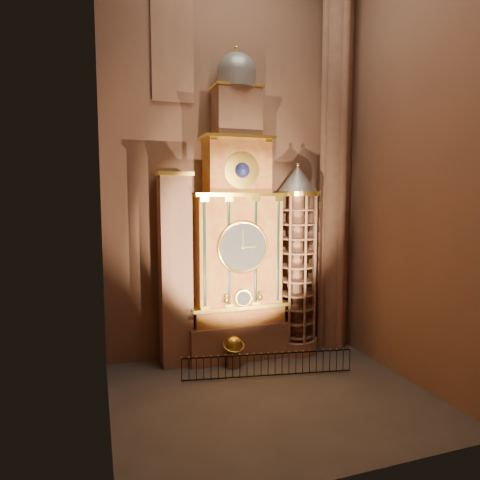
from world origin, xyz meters
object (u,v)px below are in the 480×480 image
object	(u,v)px
celestial_globe	(234,348)
portrait_tower	(175,269)
stair_turret	(296,261)
astronomical_clock	(237,238)
iron_railing	(268,365)

from	to	relation	value
celestial_globe	portrait_tower	bearing A→B (deg)	153.52
stair_turret	portrait_tower	bearing A→B (deg)	177.67
astronomical_clock	celestial_globe	distance (m)	5.87
celestial_globe	iron_railing	world-z (taller)	celestial_globe
portrait_tower	celestial_globe	distance (m)	5.18
portrait_tower	astronomical_clock	bearing A→B (deg)	-0.29
celestial_globe	iron_railing	bearing A→B (deg)	-55.51
portrait_tower	celestial_globe	bearing A→B (deg)	-26.48
stair_turret	celestial_globe	distance (m)	6.04
stair_turret	astronomical_clock	bearing A→B (deg)	175.70
astronomical_clock	portrait_tower	distance (m)	3.73
portrait_tower	stair_turret	world-z (taller)	stair_turret
astronomical_clock	portrait_tower	xyz separation A→B (m)	(-3.40, 0.02, -1.53)
portrait_tower	iron_railing	distance (m)	6.81
astronomical_clock	stair_turret	world-z (taller)	astronomical_clock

